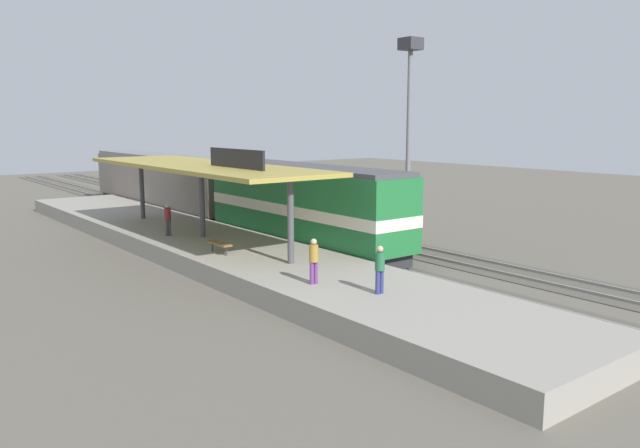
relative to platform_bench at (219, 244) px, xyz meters
The scene contains 13 objects.
ground_plane 9.18m from the platform_bench, 28.21° to the left, with size 120.00×120.00×0.00m, color #5B564C.
track_near 7.49m from the platform_bench, 35.57° to the left, with size 3.20×110.00×0.16m.
track_far 11.51m from the platform_bench, 22.04° to the left, with size 3.20×110.00×0.16m.
platform 4.60m from the platform_bench, 71.93° to the left, with size 6.00×44.00×0.90m, color gray.
station_canopy 5.46m from the platform_bench, 71.56° to the left, with size 5.20×18.00×4.70m.
platform_bench is the anchor object (origin of this frame).
locomotive 6.30m from the platform_bench, 15.03° to the left, with size 2.93×14.43×4.44m.
passenger_carriage_single 20.53m from the platform_bench, 72.99° to the left, with size 2.90×20.00×4.24m.
freight_car 15.50m from the platform_bench, 46.81° to the left, with size 2.80×12.00×3.54m.
light_mast 15.58m from the platform_bench, ahead, with size 1.10×1.10×11.70m.
person_waiting 7.03m from the platform_bench, 89.14° to the right, with size 0.34×0.34×1.71m.
person_walking 9.57m from the platform_bench, 83.32° to the right, with size 0.34×0.34×1.71m.
person_boarding 5.60m from the platform_bench, 89.62° to the left, with size 0.34×0.34×1.71m.
Camera 1 is at (-19.55, -29.23, 6.85)m, focal length 35.05 mm.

